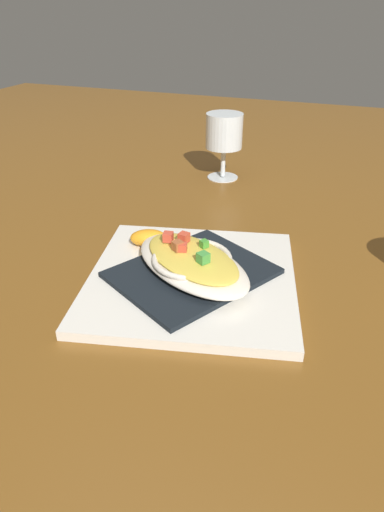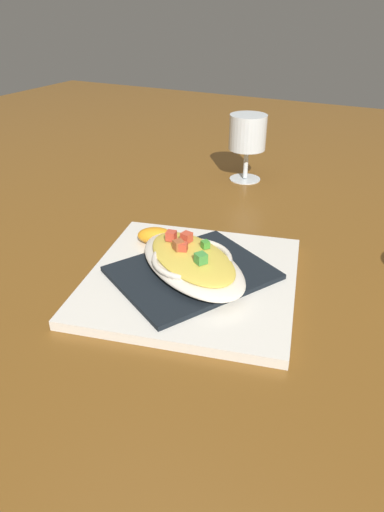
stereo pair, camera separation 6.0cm
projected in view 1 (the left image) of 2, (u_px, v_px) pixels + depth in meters
ground_plane at (192, 283)px, 0.63m from camera, size 2.60×2.60×0.00m
square_plate at (192, 279)px, 0.62m from camera, size 0.34×0.34×0.01m
folded_napkin at (192, 273)px, 0.62m from camera, size 0.25×0.24×0.01m
gratin_dish at (192, 261)px, 0.61m from camera, size 0.20×0.23×0.04m
orange_garnish at (149, 238)px, 0.69m from camera, size 0.06×0.07×0.02m
stemmed_glass at (224, 135)px, 0.94m from camera, size 0.08×0.08×0.14m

